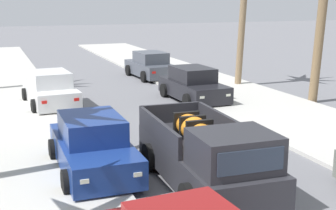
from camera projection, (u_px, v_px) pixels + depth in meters
The scene contains 9 objects.
sidewalk_left at pixel (9, 130), 16.51m from camera, with size 4.83×60.00×0.12m, color beige.
sidewalk_right at pixel (264, 106), 20.17m from camera, with size 4.83×60.00×0.12m, color beige.
curb_left at pixel (38, 127), 16.87m from camera, with size 0.16×60.00×0.10m, color silver.
curb_right at pixel (243, 108), 19.82m from camera, with size 0.16×60.00×0.10m, color silver.
pickup_truck at pixel (207, 156), 11.44m from camera, with size 2.37×5.28×1.80m.
car_left_near at pixel (50, 90), 20.30m from camera, with size 2.21×4.34×1.54m.
car_right_mid at pixel (193, 85), 21.41m from camera, with size 2.12×4.30×1.54m.
car_left_far at pixel (150, 66), 27.66m from camera, with size 2.19×4.33×1.54m.
car_right_far at pixel (93, 146), 12.54m from camera, with size 2.07×4.28×1.54m.
Camera 1 is at (-5.70, -4.87, 4.56)m, focal length 50.24 mm.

